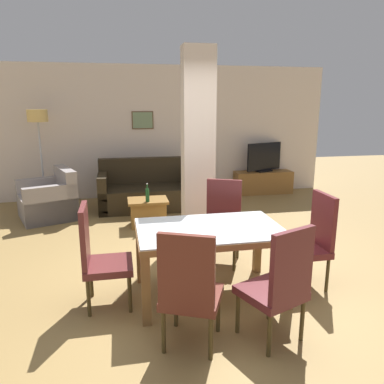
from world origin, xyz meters
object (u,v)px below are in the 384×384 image
dining_chair_head_right (312,238)px  tv_screen (264,158)px  dining_chair_near_left (190,288)px  bottle (147,195)px  dining_chair_head_left (99,254)px  dining_chair_far_right (222,220)px  dining_chair_near_right (279,283)px  armchair (50,201)px  sofa (146,192)px  coffee_table (148,212)px  tv_stand (263,182)px  dining_table (210,242)px  floor_lamp (38,125)px

dining_chair_head_right → tv_screen: bearing=-14.9°
dining_chair_near_left → bottle: (-0.08, 3.08, 0.01)m
dining_chair_head_left → dining_chair_near_left: size_ratio=1.00×
dining_chair_far_right → dining_chair_near_right: 1.71m
dining_chair_near_right → dining_chair_far_right: bearing=67.6°
dining_chair_near_right → armchair: size_ratio=0.88×
armchair → dining_chair_near_left: bearing=-177.1°
sofa → dining_chair_head_right: bearing=113.5°
dining_chair_head_right → armchair: dining_chair_head_right is taller
dining_chair_far_right → coffee_table: size_ratio=1.61×
dining_chair_head_left → tv_stand: dining_chair_head_left is taller
dining_chair_far_right → tv_stand: 3.81m
dining_chair_near_left → dining_chair_near_right: bearing=19.4°
bottle → tv_stand: (2.68, 1.88, -0.31)m
dining_table → dining_chair_head_left: size_ratio=1.43×
dining_chair_near_left → dining_table: bearing=90.0°
dining_chair_head_left → floor_lamp: bearing=-163.1°
tv_stand → dining_chair_near_right: bearing=-110.4°
dining_chair_near_left → dining_chair_near_right: 0.73m
armchair → tv_stand: 4.41m
bottle → tv_screen: (2.68, 1.88, 0.24)m
armchair → coffee_table: (1.63, -0.76, -0.07)m
dining_chair_far_right → sofa: 2.76m
bottle → sofa: bearing=86.7°
armchair → floor_lamp: bearing=-4.5°
tv_stand → dining_chair_far_right: bearing=-119.4°
sofa → armchair: 1.72m
tv_stand → bottle: bearing=-144.9°
dining_chair_near_right → dining_chair_head_right: (0.77, 0.89, 0.00)m
dining_table → sofa: sofa is taller
sofa → floor_lamp: bearing=-12.5°
coffee_table → tv_screen: tv_screen is taller
dining_chair_head_left → bottle: dining_chair_head_left is taller
floor_lamp → dining_chair_far_right: bearing=-49.2°
coffee_table → tv_stand: (2.67, 1.75, 0.02)m
tv_stand → tv_screen: (0.00, 0.00, 0.55)m
dining_chair_head_right → tv_stand: 4.28m
armchair → tv_stand: bearing=-97.4°
sofa → coffee_table: (-0.06, -1.10, -0.08)m
sofa → bottle: sofa is taller
armchair → tv_stand: size_ratio=0.92×
dining_chair_head_left → sofa: 3.56m
dining_chair_near_right → coffee_table: 3.38m
dining_chair_head_left → tv_screen: bearing=141.1°
dining_chair_head_left → coffee_table: bearing=164.4°
coffee_table → bottle: bearing=-95.4°
bottle → tv_stand: size_ratio=0.23×
dining_chair_near_left → bottle: 3.08m
bottle → dining_chair_head_left: bearing=-106.1°
tv_stand → armchair: bearing=-167.1°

